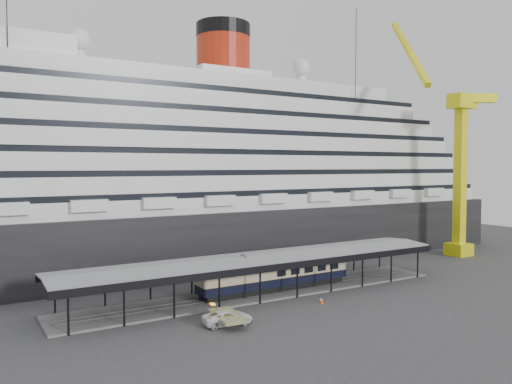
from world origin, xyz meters
The scene contains 9 objects.
ground centered at (0.00, 0.00, 0.00)m, with size 200.00×200.00×0.00m, color #363638.
cruise_ship centered at (0.05, 32.00, 18.35)m, with size 130.00×30.00×43.90m.
platform_canopy centered at (0.00, 5.00, 2.36)m, with size 56.00×9.18×5.30m.
crane_yellow centered at (47.06, 10.54, 19.96)m, with size 23.83×18.78×47.60m.
port_truck centered at (-10.32, -4.37, 0.78)m, with size 2.59×5.61×1.56m, color white.
pullman_carriage centered at (2.11, 5.00, 2.76)m, with size 23.23×3.26×22.78m.
traffic_cone_left centered at (-7.60, -3.99, 0.37)m, with size 0.51×0.51×0.75m.
traffic_cone_mid centered at (4.08, -2.55, 0.33)m, with size 0.36×0.36×0.66m.
traffic_cone_right centered at (3.83, -3.10, 0.37)m, with size 0.42×0.42×0.74m.
Camera 1 is at (-35.41, -52.23, 17.44)m, focal length 35.00 mm.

